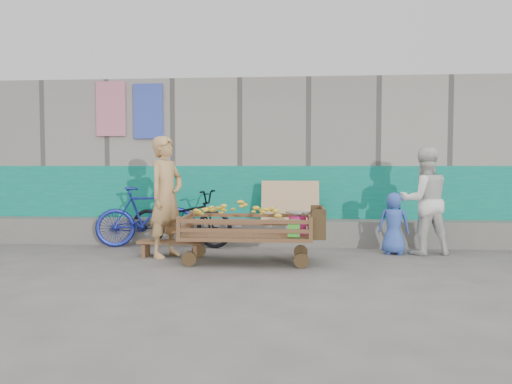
# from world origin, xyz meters

# --- Properties ---
(ground) EXTENTS (80.00, 80.00, 0.00)m
(ground) POSITION_xyz_m (0.00, 0.00, 0.00)
(ground) COLOR #53504B
(ground) RESTS_ON ground
(building_wall) EXTENTS (12.00, 3.50, 3.00)m
(building_wall) POSITION_xyz_m (-0.00, 4.05, 1.47)
(building_wall) COLOR gray
(building_wall) RESTS_ON ground
(banana_cart) EXTENTS (2.05, 0.94, 0.87)m
(banana_cart) POSITION_xyz_m (-0.34, 0.72, 0.59)
(banana_cart) COLOR brown
(banana_cart) RESTS_ON ground
(bench) EXTENTS (1.00, 0.30, 0.25)m
(bench) POSITION_xyz_m (-1.52, 1.08, 0.18)
(bench) COLOR brown
(bench) RESTS_ON ground
(vendor_man) EXTENTS (0.69, 0.80, 1.86)m
(vendor_man) POSITION_xyz_m (-1.59, 1.09, 0.93)
(vendor_man) COLOR tan
(vendor_man) RESTS_ON ground
(woman) EXTENTS (0.92, 0.77, 1.70)m
(woman) POSITION_xyz_m (2.42, 1.63, 0.85)
(woman) COLOR white
(woman) RESTS_ON ground
(child) EXTENTS (0.53, 0.39, 0.98)m
(child) POSITION_xyz_m (1.95, 1.59, 0.49)
(child) COLOR #3455B5
(child) RESTS_ON ground
(bicycle_dark) EXTENTS (1.98, 1.01, 0.99)m
(bicycle_dark) POSITION_xyz_m (-1.59, 2.05, 0.50)
(bicycle_dark) COLOR black
(bicycle_dark) RESTS_ON ground
(bicycle_blue) EXTENTS (1.79, 1.01, 1.04)m
(bicycle_blue) POSITION_xyz_m (-2.19, 2.05, 0.52)
(bicycle_blue) COLOR navy
(bicycle_blue) RESTS_ON ground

